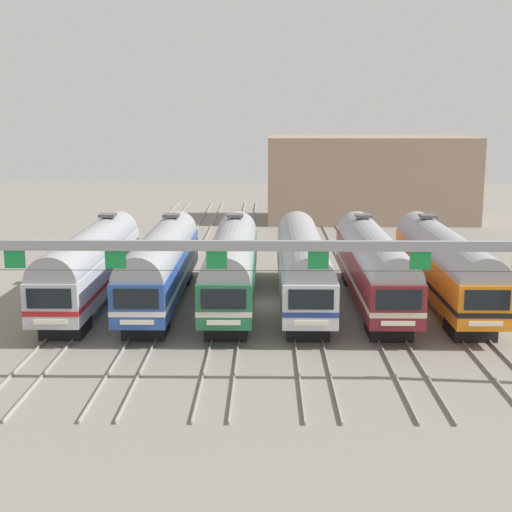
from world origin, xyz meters
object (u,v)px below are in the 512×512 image
at_px(commuter_train_stainless, 91,262).
at_px(catenary_gantry, 267,265).
at_px(commuter_train_orange, 444,263).
at_px(commuter_train_blue, 162,263).
at_px(commuter_train_silver, 302,263).
at_px(commuter_train_maroon, 373,263).
at_px(commuter_train_green, 232,263).

relative_size(commuter_train_stainless, catenary_gantry, 0.66).
height_order(commuter_train_orange, catenary_gantry, catenary_gantry).
bearing_deg(commuter_train_blue, catenary_gantry, -63.98).
bearing_deg(commuter_train_orange, commuter_train_silver, -179.97).
bearing_deg(commuter_train_blue, commuter_train_maroon, 0.00).
xyz_separation_m(commuter_train_stainless, commuter_train_green, (8.79, 0.00, 0.00)).
distance_m(commuter_train_blue, commuter_train_orange, 17.57).
distance_m(commuter_train_blue, catenary_gantry, 15.26).
xyz_separation_m(commuter_train_green, commuter_train_maroon, (8.79, 0.00, 0.00)).
height_order(commuter_train_stainless, commuter_train_blue, same).
bearing_deg(commuter_train_green, commuter_train_maroon, 0.00).
xyz_separation_m(commuter_train_stainless, commuter_train_silver, (13.18, -0.00, -0.00)).
xyz_separation_m(commuter_train_maroon, commuter_train_orange, (4.39, 0.00, 0.00)).
bearing_deg(commuter_train_maroon, commuter_train_blue, 180.00).
distance_m(commuter_train_silver, commuter_train_maroon, 4.39).
bearing_deg(commuter_train_maroon, catenary_gantry, -116.02).
bearing_deg(commuter_train_silver, commuter_train_maroon, 0.06).
xyz_separation_m(commuter_train_blue, commuter_train_green, (4.39, 0.00, 0.00)).
bearing_deg(commuter_train_maroon, commuter_train_silver, -179.94).
height_order(commuter_train_blue, commuter_train_silver, commuter_train_blue).
relative_size(commuter_train_orange, catenary_gantry, 0.66).
xyz_separation_m(commuter_train_blue, commuter_train_silver, (8.79, -0.00, -0.00)).
height_order(commuter_train_blue, commuter_train_orange, same).
bearing_deg(commuter_train_stainless, commuter_train_green, 0.00).
bearing_deg(commuter_train_stainless, commuter_train_blue, 0.00).
relative_size(commuter_train_blue, commuter_train_orange, 1.00).
distance_m(commuter_train_blue, commuter_train_silver, 8.79).
relative_size(commuter_train_green, commuter_train_silver, 1.00).
bearing_deg(catenary_gantry, commuter_train_blue, 116.02).
distance_m(commuter_train_stainless, commuter_train_silver, 13.18).
bearing_deg(commuter_train_silver, catenary_gantry, -99.24).
xyz_separation_m(commuter_train_blue, commuter_train_maroon, (13.18, 0.00, 0.00)).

